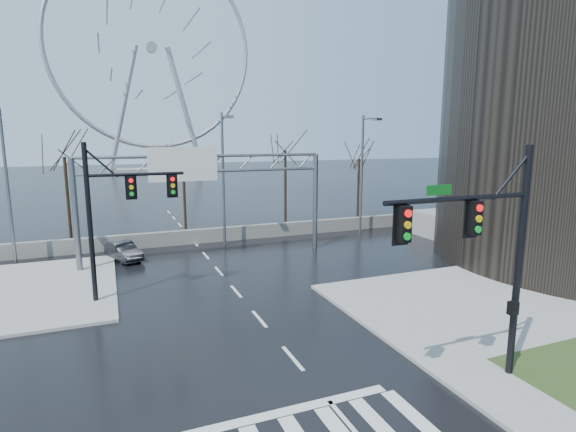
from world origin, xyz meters
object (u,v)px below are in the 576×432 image
car (124,251)px  ferris_wheel (152,56)px  signal_mast_near (490,244)px  signal_mast_far (114,207)px  sign_gantry (201,184)px

car → ferris_wheel: bearing=61.9°
signal_mast_near → signal_mast_far: (-11.01, 13.00, -0.04)m
signal_mast_near → sign_gantry: bearing=106.2°
signal_mast_near → car: 23.90m
signal_mast_near → car: size_ratio=2.15×
signal_mast_near → sign_gantry: size_ratio=0.49×
signal_mast_near → car: (-10.52, 21.04, -4.26)m
signal_mast_near → signal_mast_far: bearing=130.3°
signal_mast_far → car: signal_mast_far is taller
signal_mast_far → ferris_wheel: bearing=82.8°
sign_gantry → car: (-5.00, 2.04, -4.57)m
sign_gantry → ferris_wheel: 82.91m
car → signal_mast_far: bearing=-114.0°
signal_mast_near → ferris_wheel: size_ratio=0.16×
sign_gantry → ferris_wheel: ferris_wheel is taller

